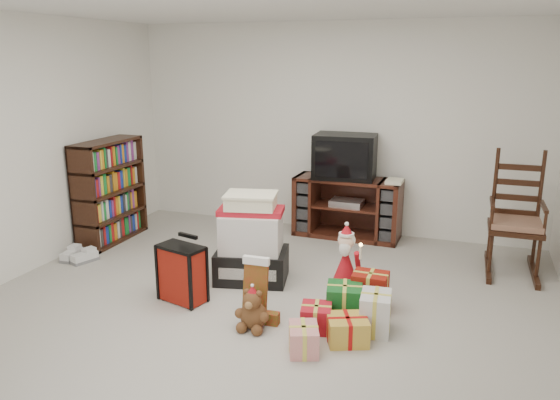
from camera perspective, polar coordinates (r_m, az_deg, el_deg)
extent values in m
cube|color=#B1ACA2|center=(4.71, -2.45, -11.73)|extent=(5.00, 5.00, 0.01)
cube|color=white|center=(6.65, 5.58, 7.40)|extent=(5.00, 0.01, 2.50)
cube|color=white|center=(5.72, -26.60, 4.71)|extent=(0.01, 5.00, 2.50)
cube|color=#451A13|center=(6.53, 7.03, -0.79)|extent=(1.26, 0.48, 0.71)
cube|color=silver|center=(6.48, 6.99, -0.28)|extent=(0.38, 0.28, 0.07)
cube|color=#311A0D|center=(6.60, -17.37, 0.90)|extent=(0.32, 0.97, 1.18)
cube|color=#311A0D|center=(5.85, 23.36, -2.77)|extent=(0.51, 0.49, 0.05)
cube|color=#9B6C54|center=(5.83, 23.41, -2.22)|extent=(0.47, 0.45, 0.06)
cube|color=#311A0D|center=(5.96, 23.65, 1.67)|extent=(0.43, 0.06, 0.78)
cube|color=#311A0D|center=(5.98, 22.94, -6.67)|extent=(0.51, 0.84, 0.06)
cube|color=black|center=(5.29, -2.97, -6.80)|extent=(0.76, 0.62, 0.30)
cube|color=silver|center=(5.18, -3.01, -3.36)|extent=(0.64, 0.54, 0.37)
cube|color=#AD1320|center=(5.12, -3.05, -1.12)|extent=(0.66, 0.45, 0.05)
cube|color=#F0E9C5|center=(5.10, -3.06, -0.19)|extent=(0.52, 0.43, 0.12)
cube|color=maroon|center=(4.88, -10.20, -7.58)|extent=(0.43, 0.30, 0.52)
cube|color=black|center=(4.84, -9.83, -3.61)|extent=(0.21, 0.08, 0.03)
ellipsoid|color=brown|center=(4.42, -2.78, -11.95)|extent=(0.22, 0.19, 0.23)
sphere|color=brown|center=(4.33, -2.94, -10.47)|extent=(0.15, 0.15, 0.15)
cone|color=#AD121B|center=(5.05, 6.84, -7.20)|extent=(0.30, 0.30, 0.43)
sphere|color=beige|center=(4.96, 6.94, -4.33)|extent=(0.15, 0.15, 0.15)
cone|color=#AD121B|center=(4.92, 6.98, -3.09)|extent=(0.13, 0.13, 0.11)
cylinder|color=silver|center=(4.83, 8.41, -5.43)|extent=(0.02, 0.02, 0.13)
cone|color=#AD121B|center=(5.72, -2.10, -4.35)|extent=(0.31, 0.31, 0.45)
sphere|color=beige|center=(5.63, -2.13, -1.66)|extent=(0.15, 0.15, 0.15)
cone|color=#AD121B|center=(5.60, -2.14, -0.51)|extent=(0.13, 0.13, 0.11)
cylinder|color=silver|center=(5.48, -1.02, -2.62)|extent=(0.02, 0.02, 0.13)
cube|color=silver|center=(6.23, -20.98, -5.41)|extent=(0.14, 0.29, 0.10)
cube|color=silver|center=(6.12, -19.70, -5.65)|extent=(0.21, 0.30, 0.10)
cube|color=#AD1320|center=(4.43, 3.79, -11.58)|extent=(0.26, 0.26, 0.26)
cube|color=#19662C|center=(4.61, 7.15, -10.57)|extent=(0.26, 0.26, 0.26)
cube|color=gold|center=(4.24, 6.60, -12.90)|extent=(0.26, 0.26, 0.26)
cube|color=silver|center=(4.14, 1.70, -13.55)|extent=(0.26, 0.26, 0.26)
cube|color=silver|center=(4.39, 9.86, -12.05)|extent=(0.26, 0.26, 0.26)
cube|color=maroon|center=(4.76, 10.12, -9.85)|extent=(0.26, 0.26, 0.26)
cube|color=black|center=(6.42, 6.81, 4.57)|extent=(0.73, 0.54, 0.52)
cube|color=black|center=(6.18, 6.28, 4.19)|extent=(0.60, 0.06, 0.41)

